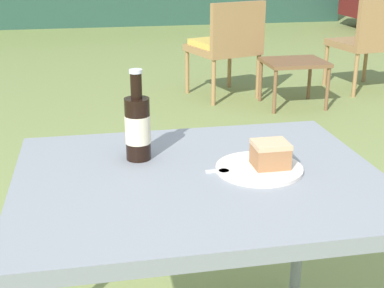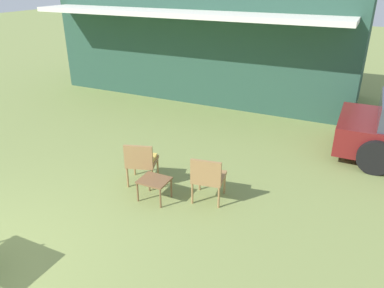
# 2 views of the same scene
# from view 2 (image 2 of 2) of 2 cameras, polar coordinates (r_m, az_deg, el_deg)

# --- Properties ---
(cabin_building) EXTENTS (9.16, 4.32, 3.18)m
(cabin_building) POSITION_cam_2_polar(r_m,az_deg,el_deg) (12.33, 2.75, 15.39)
(cabin_building) COLOR #284C3D
(cabin_building) RESTS_ON ground_plane
(wicker_chair_cushioned) EXTENTS (0.65, 0.65, 0.84)m
(wicker_chair_cushioned) POSITION_cam_2_polar(r_m,az_deg,el_deg) (6.83, -7.73, -2.42)
(wicker_chair_cushioned) COLOR #9E7547
(wicker_chair_cushioned) RESTS_ON ground_plane
(wicker_chair_plain) EXTENTS (0.59, 0.59, 0.84)m
(wicker_chair_plain) POSITION_cam_2_polar(r_m,az_deg,el_deg) (6.25, 2.44, -4.90)
(wicker_chair_plain) COLOR #9E7547
(wicker_chair_plain) RESTS_ON ground_plane
(garden_side_table) EXTENTS (0.50, 0.42, 0.38)m
(garden_side_table) POSITION_cam_2_polar(r_m,az_deg,el_deg) (6.40, -5.77, -5.77)
(garden_side_table) COLOR brown
(garden_side_table) RESTS_ON ground_plane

